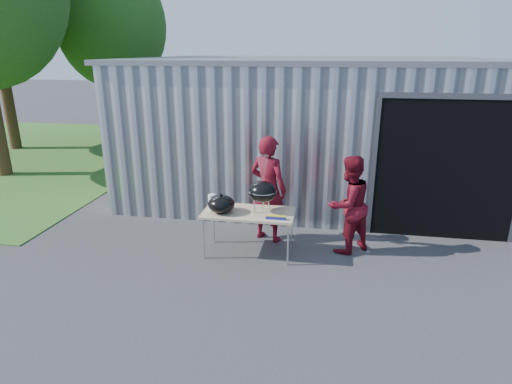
% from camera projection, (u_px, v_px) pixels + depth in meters
% --- Properties ---
extents(ground, '(80.00, 80.00, 0.00)m').
position_uv_depth(ground, '(243.00, 265.00, 6.84)').
color(ground, '#313134').
extents(building, '(8.20, 6.20, 3.10)m').
position_uv_depth(building, '(316.00, 124.00, 10.49)').
color(building, silver).
rests_on(building, ground).
extents(grass_patch, '(10.00, 12.00, 0.02)m').
position_uv_depth(grass_patch, '(9.00, 155.00, 13.90)').
color(grass_patch, '#2D591E').
rests_on(grass_patch, ground).
extents(tree_far, '(3.78, 3.78, 6.27)m').
position_uv_depth(tree_far, '(112.00, 26.00, 15.02)').
color(tree_far, '#442D19').
rests_on(tree_far, ground).
extents(folding_table, '(1.50, 0.75, 0.75)m').
position_uv_depth(folding_table, '(249.00, 214.00, 7.03)').
color(folding_table, tan).
rests_on(folding_table, ground).
extents(kettle_grill, '(0.47, 0.47, 0.94)m').
position_uv_depth(kettle_grill, '(263.00, 187.00, 6.91)').
color(kettle_grill, black).
rests_on(kettle_grill, folding_table).
extents(grill_lid, '(0.44, 0.44, 0.32)m').
position_uv_depth(grill_lid, '(221.00, 204.00, 6.95)').
color(grill_lid, black).
rests_on(grill_lid, folding_table).
extents(paper_towels, '(0.12, 0.12, 0.28)m').
position_uv_depth(paper_towels, '(212.00, 203.00, 7.02)').
color(paper_towels, white).
rests_on(paper_towels, folding_table).
extents(white_tub, '(0.20, 0.15, 0.10)m').
position_uv_depth(white_tub, '(219.00, 203.00, 7.27)').
color(white_tub, white).
rests_on(white_tub, folding_table).
extents(foil_box, '(0.32, 0.05, 0.06)m').
position_uv_depth(foil_box, '(276.00, 217.00, 6.70)').
color(foil_box, navy).
rests_on(foil_box, folding_table).
extents(person_cook, '(0.82, 0.69, 1.90)m').
position_uv_depth(person_cook, '(268.00, 189.00, 7.51)').
color(person_cook, maroon).
rests_on(person_cook, ground).
extents(person_bystander, '(1.03, 1.01, 1.67)m').
position_uv_depth(person_bystander, '(349.00, 205.00, 7.09)').
color(person_bystander, maroon).
rests_on(person_bystander, ground).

